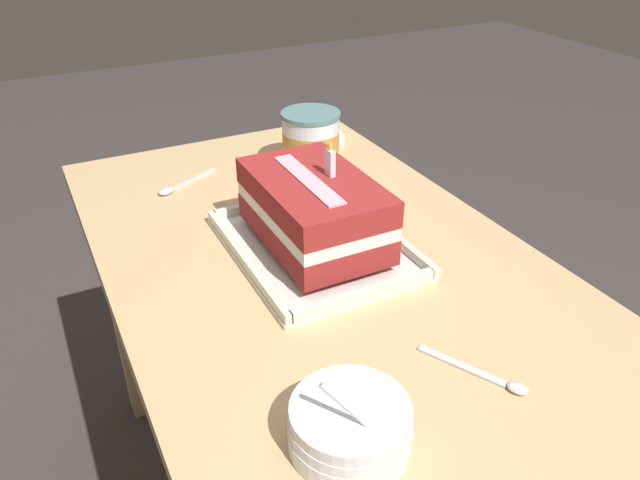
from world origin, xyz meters
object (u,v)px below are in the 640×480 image
at_px(serving_spoon_near_tray, 174,188).
at_px(napkin_pile, 316,133).
at_px(ice_cream_tub, 311,140).
at_px(serving_spoon_by_bowls, 494,379).
at_px(foil_tray, 315,246).
at_px(bowl_stack, 350,426).
at_px(birthday_cake, 315,209).

distance_m(serving_spoon_near_tray, napkin_pile, 0.40).
distance_m(ice_cream_tub, napkin_pile, 0.18).
xyz_separation_m(serving_spoon_by_bowls, napkin_pile, (-0.83, 0.17, 0.01)).
distance_m(foil_tray, bowl_stack, 0.41).
bearing_deg(serving_spoon_near_tray, napkin_pile, 108.01).
relative_size(serving_spoon_by_bowls, napkin_pile, 0.99).
relative_size(serving_spoon_near_tray, napkin_pile, 1.04).
bearing_deg(birthday_cake, serving_spoon_by_bowls, 9.10).
relative_size(birthday_cake, bowl_stack, 1.93).
bearing_deg(foil_tray, napkin_pile, 153.30).
height_order(birthday_cake, bowl_stack, birthday_cake).
bearing_deg(bowl_stack, ice_cream_tub, 157.06).
distance_m(bowl_stack, napkin_pile, 0.91).
bearing_deg(foil_tray, birthday_cake, 90.00).
height_order(foil_tray, birthday_cake, birthday_cake).
relative_size(ice_cream_tub, napkin_pile, 0.89).
bearing_deg(napkin_pile, serving_spoon_near_tray, -71.99).
height_order(birthday_cake, ice_cream_tub, birthday_cake).
relative_size(birthday_cake, napkin_pile, 1.91).
bearing_deg(bowl_stack, serving_spoon_near_tray, -179.73).
relative_size(bowl_stack, napkin_pile, 0.99).
bearing_deg(ice_cream_tub, serving_spoon_by_bowls, -6.79).
height_order(birthday_cake, serving_spoon_by_bowls, birthday_cake).
height_order(serving_spoon_near_tray, serving_spoon_by_bowls, serving_spoon_near_tray).
bearing_deg(serving_spoon_by_bowls, serving_spoon_near_tray, -163.36).
height_order(serving_spoon_near_tray, napkin_pile, napkin_pile).
bearing_deg(birthday_cake, serving_spoon_near_tray, -155.44).
relative_size(bowl_stack, ice_cream_tub, 1.11).
distance_m(birthday_cake, serving_spoon_by_bowls, 0.39).
height_order(bowl_stack, ice_cream_tub, ice_cream_tub).
bearing_deg(birthday_cake, foil_tray, -90.00).
bearing_deg(foil_tray, bowl_stack, -21.24).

